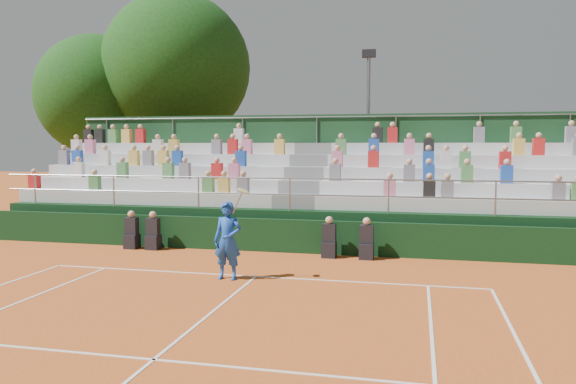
% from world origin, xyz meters
% --- Properties ---
extents(ground, '(90.00, 90.00, 0.00)m').
position_xyz_m(ground, '(0.00, 0.00, 0.00)').
color(ground, '#C65A21').
rests_on(ground, ground).
extents(courtside_wall, '(20.00, 0.15, 1.00)m').
position_xyz_m(courtside_wall, '(0.00, 3.20, 0.50)').
color(courtside_wall, black).
rests_on(courtside_wall, ground).
extents(line_officials, '(7.69, 0.40, 1.19)m').
position_xyz_m(line_officials, '(-1.28, 2.75, 0.48)').
color(line_officials, black).
rests_on(line_officials, ground).
extents(grandstand, '(20.00, 5.20, 4.40)m').
position_xyz_m(grandstand, '(-0.01, 6.44, 1.08)').
color(grandstand, black).
rests_on(grandstand, ground).
extents(tennis_player, '(0.88, 0.47, 2.22)m').
position_xyz_m(tennis_player, '(-0.58, -0.40, 0.94)').
color(tennis_player, '#1747AD').
rests_on(tennis_player, ground).
extents(tree_west, '(6.07, 6.07, 8.78)m').
position_xyz_m(tree_west, '(-12.20, 12.89, 5.73)').
color(tree_west, '#392715').
rests_on(tree_west, ground).
extents(tree_east, '(7.39, 7.39, 10.76)m').
position_xyz_m(tree_east, '(-8.06, 13.49, 7.05)').
color(tree_east, '#392715').
rests_on(tree_east, ground).
extents(floodlight_mast, '(0.60, 0.25, 7.46)m').
position_xyz_m(floodlight_mast, '(1.61, 12.57, 4.39)').
color(floodlight_mast, gray).
rests_on(floodlight_mast, ground).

